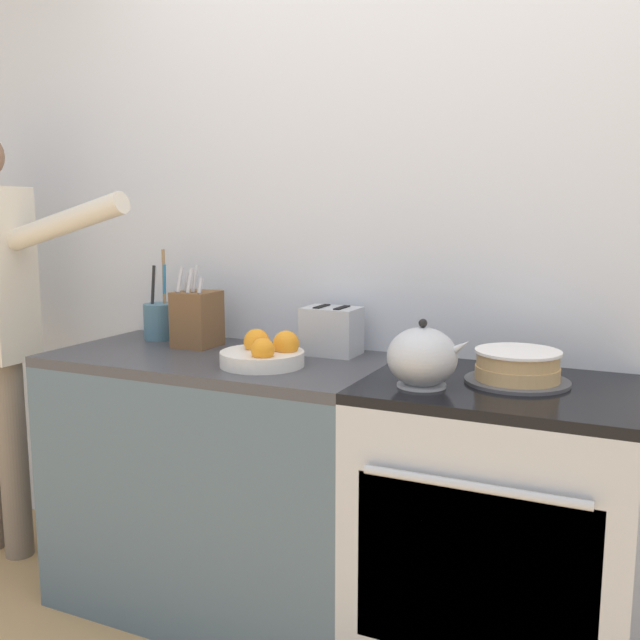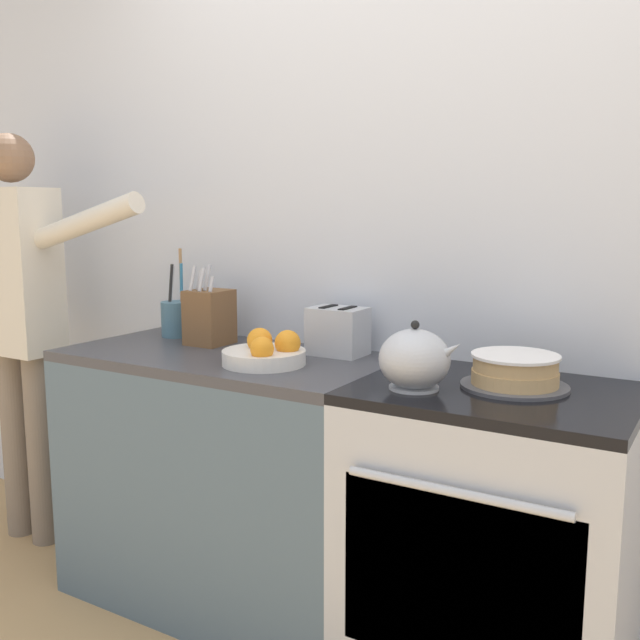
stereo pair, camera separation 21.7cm
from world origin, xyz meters
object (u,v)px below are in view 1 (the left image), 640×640
object	(u,v)px
utensil_crock	(159,319)
toaster	(332,331)
layer_cake	(517,368)
tea_kettle	(423,357)
stove_range	(494,534)
knife_block	(197,318)
fruit_bowl	(264,354)

from	to	relation	value
utensil_crock	toaster	distance (m)	0.70
toaster	utensil_crock	bearing A→B (deg)	-178.74
layer_cake	tea_kettle	bearing A→B (deg)	-146.43
stove_range	utensil_crock	size ratio (longest dim) A/B	2.64
utensil_crock	toaster	bearing A→B (deg)	1.26
layer_cake	knife_block	distance (m)	1.13
stove_range	utensil_crock	bearing A→B (deg)	172.83
layer_cake	toaster	world-z (taller)	toaster
tea_kettle	knife_block	world-z (taller)	knife_block
stove_range	layer_cake	size ratio (longest dim) A/B	3.05
utensil_crock	fruit_bowl	world-z (taller)	utensil_crock
tea_kettle	toaster	bearing A→B (deg)	144.04
fruit_bowl	toaster	xyz separation A→B (m)	(0.12, 0.25, 0.04)
layer_cake	tea_kettle	world-z (taller)	tea_kettle
tea_kettle	utensil_crock	distance (m)	1.15
knife_block	toaster	distance (m)	0.50
layer_cake	fruit_bowl	xyz separation A→B (m)	(-0.76, -0.11, -0.01)
tea_kettle	fruit_bowl	bearing A→B (deg)	175.22
stove_range	fruit_bowl	size ratio (longest dim) A/B	3.38
fruit_bowl	tea_kettle	bearing A→B (deg)	-4.78
stove_range	toaster	distance (m)	0.82
layer_cake	utensil_crock	xyz separation A→B (m)	(-1.34, 0.13, 0.03)
stove_range	knife_block	size ratio (longest dim) A/B	3.08
knife_block	stove_range	bearing A→B (deg)	-5.53
toaster	layer_cake	bearing A→B (deg)	-12.67
knife_block	fruit_bowl	xyz separation A→B (m)	(0.37, -0.18, -0.06)
layer_cake	toaster	distance (m)	0.66
knife_block	toaster	size ratio (longest dim) A/B	1.45
utensil_crock	fruit_bowl	size ratio (longest dim) A/B	1.28
stove_range	knife_block	world-z (taller)	knife_block
tea_kettle	knife_block	xyz separation A→B (m)	(-0.90, 0.22, 0.02)
toaster	knife_block	bearing A→B (deg)	-171.46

